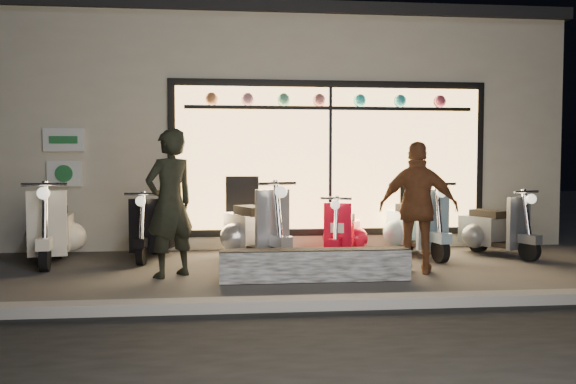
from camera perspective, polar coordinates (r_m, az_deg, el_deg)
The scene contains 12 objects.
ground at distance 7.72m, azimuth 0.86°, elevation -8.04°, with size 40.00×40.00×0.00m, color #383533.
kerb at distance 5.77m, azimuth 3.16°, elevation -11.22°, with size 40.00×0.25×0.12m, color slate.
shop_building at distance 12.56m, azimuth -1.71°, elevation 5.85°, with size 10.20×6.23×4.20m.
graffiti_barrier at distance 7.07m, azimuth 2.76°, elevation -7.42°, with size 2.37×0.28×0.40m, color black.
scooter_silver at distance 8.55m, azimuth -3.56°, elevation -3.81°, with size 0.96×1.58×1.16m.
scooter_red at distance 8.90m, azimuth 5.67°, elevation -4.14°, with size 0.73×1.29×0.93m.
scooter_black at distance 9.06m, azimuth -13.57°, elevation -3.91°, with size 0.52×1.40×1.00m.
scooter_cream at distance 9.11m, azimuth -22.71°, elevation -3.63°, with size 0.68×1.62×1.15m.
scooter_blue at distance 9.29m, azimuth 12.67°, elevation -3.39°, with size 0.68×1.60×1.14m.
scooter_grey at distance 9.62m, azimuth 19.88°, elevation -3.57°, with size 0.82×1.39×1.01m.
man at distance 7.39m, azimuth -11.90°, elevation -1.12°, with size 0.70×0.46×1.91m, color black.
woman at distance 7.66m, azimuth 13.09°, elevation -1.55°, with size 1.03×0.43×1.76m, color brown.
Camera 1 is at (-0.86, -7.53, 1.48)m, focal length 35.00 mm.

